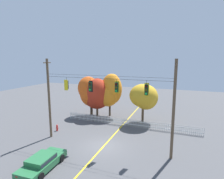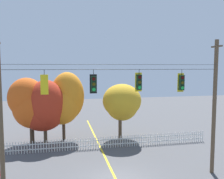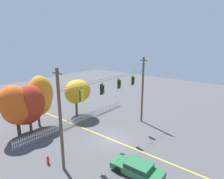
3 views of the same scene
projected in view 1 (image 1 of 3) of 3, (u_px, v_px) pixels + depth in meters
The scene contains 14 objects.
ground at pixel (104, 146), 19.31m from camera, with size 80.00×80.00×0.00m, color #4C4C4F.
lane_centerline_stripe at pixel (104, 146), 19.31m from camera, with size 0.16×36.00×0.01m, color gold.
signal_support_span at pixel (103, 103), 18.53m from camera, with size 13.71×1.10×9.07m.
traffic_signal_northbound_secondary at pixel (67, 85), 19.74m from camera, with size 0.43×0.38×1.42m.
traffic_signal_westbound_side at pixel (90, 86), 18.78m from camera, with size 0.43×0.38×1.45m.
traffic_signal_eastbound_side at pixel (117, 87), 17.77m from camera, with size 0.43×0.38×1.39m.
traffic_signal_northbound_primary at pixel (146, 90), 16.78m from camera, with size 0.43×0.38×1.47m.
white_picket_fence at pixel (129, 123), 24.85m from camera, with size 18.43×0.06×1.05m.
autumn_maple_near_fence at pixel (90, 91), 29.17m from camera, with size 4.12×3.49×6.28m.
autumn_maple_mid at pixel (97, 95), 28.71m from camera, with size 4.24×3.88×6.07m.
autumn_oak_far_east at pixel (110, 91), 28.55m from camera, with size 4.00×3.33×6.77m.
autumn_maple_far_west at pixel (144, 96), 25.80m from camera, with size 3.83×4.19×5.63m.
parked_car at pixel (42, 162), 15.27m from camera, with size 2.14×4.53×1.15m.
fire_hydrant at pixel (57, 128), 23.33m from camera, with size 0.38×0.22×0.81m.
Camera 1 is at (7.17, -16.58, 9.08)m, focal length 29.53 mm.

